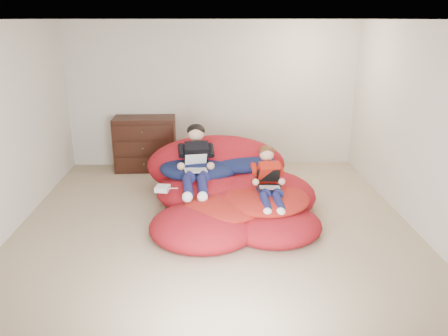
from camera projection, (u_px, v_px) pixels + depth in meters
room_shell at (215, 209)px, 5.54m from camera, size 5.10×5.10×2.77m
dresser at (145, 144)px, 7.53m from camera, size 1.04×0.58×0.93m
beanbag_pile at (230, 190)px, 6.01m from camera, size 2.41×2.58×0.94m
cream_pillow at (199, 148)px, 6.69m from camera, size 0.43×0.28×0.28m
older_boy at (196, 158)px, 5.95m from camera, size 0.38×1.17×0.76m
younger_boy at (268, 177)px, 5.55m from camera, size 0.32×0.98×0.63m
laptop_white at (196, 166)px, 5.90m from camera, size 0.32×0.35×0.20m
laptop_black at (269, 182)px, 5.51m from camera, size 0.31×0.32×0.20m
power_adapter at (162, 188)px, 5.66m from camera, size 0.20×0.20×0.06m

